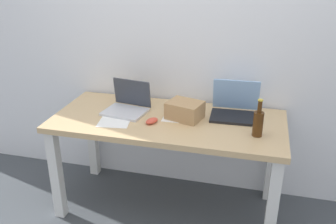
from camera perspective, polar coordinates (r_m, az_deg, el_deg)
ground_plane at (r=2.95m, az=0.00°, el=-14.28°), size 8.00×8.00×0.00m
back_wall at (r=2.79m, az=2.20°, el=12.99°), size 5.20×0.08×2.60m
desk at (r=2.61m, az=0.00°, el=-3.12°), size 1.61×0.72×0.74m
laptop_left at (r=2.69m, az=-6.33°, el=1.00°), size 0.33×0.29×0.22m
laptop_right at (r=2.63m, az=10.29°, el=0.48°), size 0.34×0.27×0.25m
beer_bottle at (r=2.36m, az=13.78°, el=-1.60°), size 0.06×0.06×0.24m
computer_mouse at (r=2.49m, az=-2.52°, el=-1.37°), size 0.10×0.12×0.03m
cardboard_box at (r=2.55m, az=2.62°, el=0.27°), size 0.27×0.24×0.12m
paper_sheet_front_left at (r=2.59m, az=-8.01°, el=-1.01°), size 0.25×0.32×0.00m
paper_sheet_near_back at (r=2.63m, az=1.86°, el=-0.34°), size 0.22×0.30×0.00m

